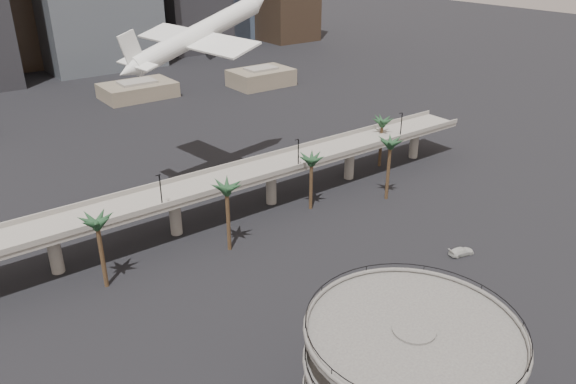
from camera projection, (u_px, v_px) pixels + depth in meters
ground at (447, 375)px, 72.66m from camera, size 700.00×700.00×0.00m
parking_ramp at (408, 378)px, 58.55m from camera, size 22.20×22.20×17.35m
overpass at (225, 184)px, 109.47m from camera, size 130.00×9.30×14.70m
palm_trees at (296, 164)px, 108.40m from camera, size 76.40×18.40×14.00m
low_buildings at (103, 101)px, 178.46m from camera, size 135.00×27.50×6.80m
airborne_jet at (197, 35)px, 113.65m from camera, size 37.79×33.77×14.47m
car_a at (350, 306)px, 84.91m from camera, size 4.07×2.05×1.33m
car_b at (358, 281)px, 91.01m from camera, size 4.26×2.84×1.33m
car_c at (461, 251)px, 99.33m from camera, size 5.02×3.04×1.36m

